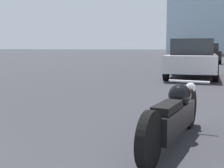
# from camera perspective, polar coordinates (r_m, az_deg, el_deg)

# --- Properties ---
(motorcycle) EXTENTS (0.62, 2.52, 0.77)m
(motorcycle) POSITION_cam_1_polar(r_m,az_deg,el_deg) (4.19, 11.37, -5.57)
(motorcycle) COLOR black
(motorcycle) RESTS_ON ground_plane
(parked_car_silver) EXTENTS (2.15, 4.52, 1.60)m
(parked_car_silver) POSITION_cam_1_polar(r_m,az_deg,el_deg) (13.38, 14.48, 4.54)
(parked_car_silver) COLOR #BCBCC1
(parked_car_silver) RESTS_ON ground_plane
(parked_car_black) EXTENTS (2.26, 4.24, 1.59)m
(parked_car_black) POSITION_cam_1_polar(r_m,az_deg,el_deg) (26.32, 16.98, 5.39)
(parked_car_black) COLOR black
(parked_car_black) RESTS_ON ground_plane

